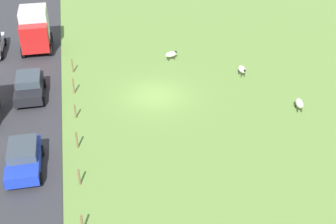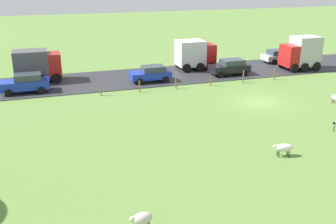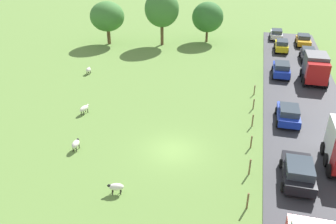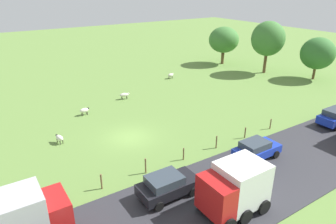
{
  "view_description": "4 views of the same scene",
  "coord_description": "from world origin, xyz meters",
  "px_view_note": "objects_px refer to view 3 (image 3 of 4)",
  "views": [
    {
      "loc": [
        4.99,
        29.0,
        17.09
      ],
      "look_at": [
        -0.28,
        3.4,
        0.61
      ],
      "focal_mm": 48.44,
      "sensor_mm": 36.0,
      "label": 1
    },
    {
      "loc": [
        -27.81,
        17.13,
        10.39
      ],
      "look_at": [
        -1.43,
        8.61,
        0.52
      ],
      "focal_mm": 42.18,
      "sensor_mm": 36.0,
      "label": 2
    },
    {
      "loc": [
        5.09,
        -21.8,
        15.04
      ],
      "look_at": [
        -1.4,
        3.94,
        1.27
      ],
      "focal_mm": 36.26,
      "sensor_mm": 36.0,
      "label": 3
    },
    {
      "loc": [
        23.32,
        -10.89,
        13.32
      ],
      "look_at": [
        -2.3,
        5.76,
        0.44
      ],
      "focal_mm": 32.69,
      "sensor_mm": 36.0,
      "label": 4
    }
  ],
  "objects_px": {
    "sheep_0": "(88,70)",
    "car_3": "(282,45)",
    "car_2": "(288,114)",
    "sheep_3": "(76,144)",
    "truck_0": "(315,68)",
    "car_7": "(308,54)",
    "car_5": "(276,34)",
    "tree_2": "(107,16)",
    "sheep_1": "(84,108)",
    "car_4": "(303,40)",
    "tree_0": "(208,17)",
    "car_1": "(281,69)",
    "sheep_2": "(116,187)",
    "tree_1": "(162,9)",
    "car_6": "(298,172)"
  },
  "relations": [
    {
      "from": "car_1",
      "to": "sheep_0",
      "type": "bearing_deg",
      "value": -167.69
    },
    {
      "from": "tree_2",
      "to": "car_4",
      "type": "xyz_separation_m",
      "value": [
        29.43,
        6.4,
        -3.34
      ]
    },
    {
      "from": "car_7",
      "to": "sheep_1",
      "type": "bearing_deg",
      "value": -135.74
    },
    {
      "from": "truck_0",
      "to": "car_1",
      "type": "bearing_deg",
      "value": 162.83
    },
    {
      "from": "tree_1",
      "to": "car_3",
      "type": "relative_size",
      "value": 1.88
    },
    {
      "from": "sheep_2",
      "to": "car_3",
      "type": "xyz_separation_m",
      "value": [
        11.8,
        35.07,
        0.39
      ]
    },
    {
      "from": "car_5",
      "to": "tree_2",
      "type": "bearing_deg",
      "value": -160.22
    },
    {
      "from": "sheep_3",
      "to": "car_6",
      "type": "bearing_deg",
      "value": 0.24
    },
    {
      "from": "sheep_1",
      "to": "car_6",
      "type": "distance_m",
      "value": 19.63
    },
    {
      "from": "sheep_3",
      "to": "car_6",
      "type": "relative_size",
      "value": 0.27
    },
    {
      "from": "tree_1",
      "to": "car_6",
      "type": "xyz_separation_m",
      "value": [
        17.61,
        -30.0,
        -4.51
      ]
    },
    {
      "from": "sheep_0",
      "to": "car_2",
      "type": "relative_size",
      "value": 0.27
    },
    {
      "from": "sheep_0",
      "to": "car_3",
      "type": "bearing_deg",
      "value": 33.56
    },
    {
      "from": "sheep_0",
      "to": "car_1",
      "type": "height_order",
      "value": "car_1"
    },
    {
      "from": "sheep_1",
      "to": "car_4",
      "type": "xyz_separation_m",
      "value": [
        22.38,
        29.09,
        0.34
      ]
    },
    {
      "from": "tree_0",
      "to": "car_3",
      "type": "relative_size",
      "value": 1.44
    },
    {
      "from": "truck_0",
      "to": "car_1",
      "type": "distance_m",
      "value": 3.81
    },
    {
      "from": "sheep_1",
      "to": "car_6",
      "type": "relative_size",
      "value": 0.31
    },
    {
      "from": "sheep_3",
      "to": "car_2",
      "type": "relative_size",
      "value": 0.28
    },
    {
      "from": "tree_0",
      "to": "car_3",
      "type": "bearing_deg",
      "value": -12.02
    },
    {
      "from": "tree_2",
      "to": "truck_0",
      "type": "height_order",
      "value": "tree_2"
    },
    {
      "from": "sheep_2",
      "to": "car_7",
      "type": "relative_size",
      "value": 0.27
    },
    {
      "from": "car_3",
      "to": "car_4",
      "type": "xyz_separation_m",
      "value": [
        3.39,
        3.88,
        -0.03
      ]
    },
    {
      "from": "sheep_0",
      "to": "tree_2",
      "type": "xyz_separation_m",
      "value": [
        -2.75,
        12.93,
        3.7
      ]
    },
    {
      "from": "tree_0",
      "to": "sheep_2",
      "type": "bearing_deg",
      "value": -90.65
    },
    {
      "from": "sheep_3",
      "to": "truck_0",
      "type": "relative_size",
      "value": 0.25
    },
    {
      "from": "sheep_0",
      "to": "sheep_3",
      "type": "relative_size",
      "value": 0.97
    },
    {
      "from": "sheep_0",
      "to": "car_3",
      "type": "height_order",
      "value": "car_3"
    },
    {
      "from": "sheep_1",
      "to": "tree_2",
      "type": "distance_m",
      "value": 24.04
    },
    {
      "from": "sheep_1",
      "to": "car_5",
      "type": "xyz_separation_m",
      "value": [
        18.47,
        31.86,
        0.33
      ]
    },
    {
      "from": "sheep_1",
      "to": "tree_0",
      "type": "bearing_deg",
      "value": 74.59
    },
    {
      "from": "tree_1",
      "to": "sheep_2",
      "type": "bearing_deg",
      "value": -79.95
    },
    {
      "from": "sheep_3",
      "to": "car_6",
      "type": "distance_m",
      "value": 16.58
    },
    {
      "from": "sheep_1",
      "to": "car_7",
      "type": "bearing_deg",
      "value": 44.26
    },
    {
      "from": "sheep_3",
      "to": "tree_1",
      "type": "xyz_separation_m",
      "value": [
        -1.04,
        30.07,
        4.86
      ]
    },
    {
      "from": "car_2",
      "to": "car_5",
      "type": "xyz_separation_m",
      "value": [
        -0.17,
        28.92,
        0.01
      ]
    },
    {
      "from": "tree_0",
      "to": "car_7",
      "type": "distance_m",
      "value": 16.11
    },
    {
      "from": "tree_2",
      "to": "car_7",
      "type": "distance_m",
      "value": 29.57
    },
    {
      "from": "tree_0",
      "to": "car_6",
      "type": "relative_size",
      "value": 1.5
    },
    {
      "from": "car_4",
      "to": "tree_0",
      "type": "bearing_deg",
      "value": -174.37
    },
    {
      "from": "tree_2",
      "to": "sheep_1",
      "type": "bearing_deg",
      "value": -72.74
    },
    {
      "from": "sheep_2",
      "to": "tree_1",
      "type": "height_order",
      "value": "tree_1"
    },
    {
      "from": "sheep_2",
      "to": "tree_2",
      "type": "height_order",
      "value": "tree_2"
    },
    {
      "from": "car_7",
      "to": "tree_1",
      "type": "bearing_deg",
      "value": 173.31
    },
    {
      "from": "sheep_3",
      "to": "truck_0",
      "type": "distance_m",
      "value": 27.86
    },
    {
      "from": "sheep_3",
      "to": "car_7",
      "type": "distance_m",
      "value": 34.14
    },
    {
      "from": "sheep_3",
      "to": "tree_0",
      "type": "distance_m",
      "value": 34.07
    },
    {
      "from": "sheep_0",
      "to": "car_6",
      "type": "relative_size",
      "value": 0.26
    },
    {
      "from": "car_4",
      "to": "car_2",
      "type": "bearing_deg",
      "value": -98.14
    },
    {
      "from": "car_3",
      "to": "sheep_1",
      "type": "bearing_deg",
      "value": -126.99
    }
  ]
}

